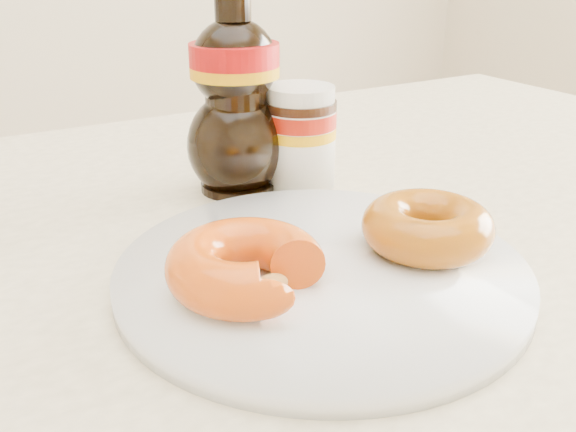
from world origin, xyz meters
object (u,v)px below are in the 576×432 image
donut_bitten (246,265)px  plate (322,271)px  nutella_jar (300,133)px  dining_table (280,318)px  syrup_bottle (235,93)px  donut_whole (427,227)px

donut_bitten → plate: bearing=30.7°
nutella_jar → dining_table: bearing=-129.2°
donut_bitten → nutella_jar: size_ratio=1.05×
plate → syrup_bottle: bearing=81.0°
dining_table → donut_bitten: donut_bitten is taller
plate → donut_bitten: bearing=-173.6°
syrup_bottle → plate: bearing=-99.0°
syrup_bottle → dining_table: bearing=-99.8°
nutella_jar → syrup_bottle: bearing=160.8°
donut_bitten → nutella_jar: 0.25m
dining_table → donut_whole: (0.07, -0.10, 0.12)m
nutella_jar → syrup_bottle: size_ratio=0.52×
dining_table → plate: plate is taller
dining_table → donut_whole: bearing=-55.1°
plate → nutella_jar: (0.09, 0.19, 0.05)m
donut_whole → syrup_bottle: syrup_bottle is taller
plate → donut_bitten: (-0.07, -0.01, 0.03)m
dining_table → donut_bitten: 0.17m
nutella_jar → syrup_bottle: syrup_bottle is taller
nutella_jar → syrup_bottle: 0.08m
plate → nutella_jar: 0.21m
plate → donut_whole: (0.08, -0.02, 0.03)m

